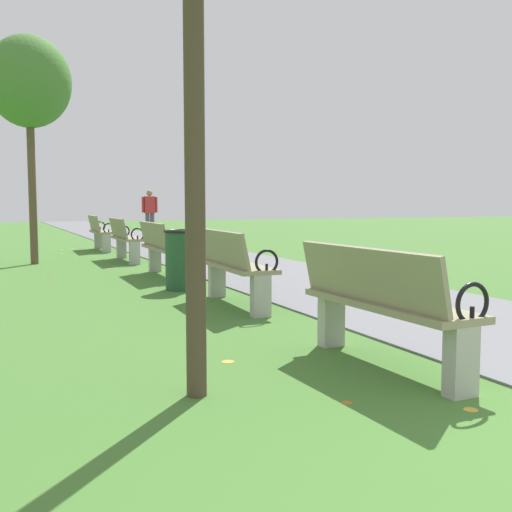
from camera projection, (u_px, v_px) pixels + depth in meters
paved_walkway at (144, 242)px, 18.68m from camera, size 2.70×44.00×0.02m
park_bench_2 at (381, 303)px, 4.35m from camera, size 0.52×1.61×0.90m
park_bench_3 at (232, 265)px, 6.99m from camera, size 0.53×1.62×0.90m
park_bench_4 at (162, 247)px, 9.80m from camera, size 0.51×1.61×0.90m
park_bench_5 at (125, 238)px, 12.44m from camera, size 0.52×1.61×0.90m
park_bench_6 at (100, 232)px, 15.20m from camera, size 0.53×1.62×0.90m
tree_2 at (29, 83)px, 11.58m from camera, size 1.61×1.61×4.43m
pedestrian_walking at (150, 211)px, 20.09m from camera, size 0.53×0.25×1.62m
trash_bin at (181, 260)px, 8.34m from camera, size 0.48×0.48×0.84m
scattered_leaves at (217, 292)px, 8.11m from camera, size 4.63×17.47×0.02m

